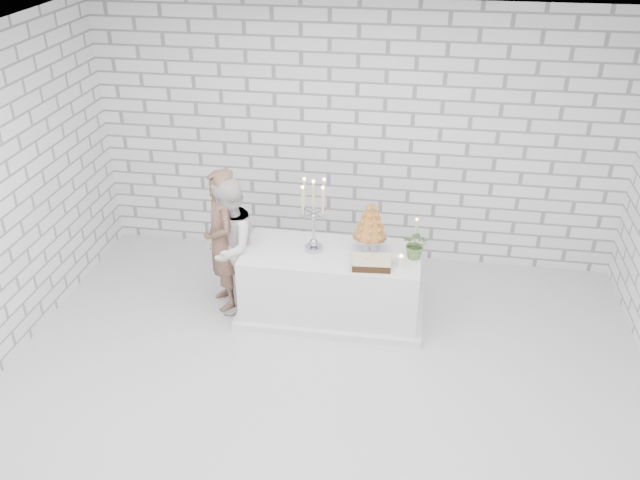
{
  "coord_description": "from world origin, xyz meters",
  "views": [
    {
      "loc": [
        0.75,
        -4.68,
        4.13
      ],
      "look_at": [
        -0.15,
        0.85,
        1.05
      ],
      "focal_mm": 37.77,
      "sensor_mm": 36.0,
      "label": 1
    }
  ],
  "objects_px": {
    "groom": "(222,241)",
    "cake_table": "(331,284)",
    "candelabra": "(314,216)",
    "croquembouche": "(370,227)",
    "bride": "(229,247)"
  },
  "relations": [
    {
      "from": "croquembouche",
      "to": "bride",
      "type": "bearing_deg",
      "value": -174.8
    },
    {
      "from": "groom",
      "to": "candelabra",
      "type": "distance_m",
      "value": 1.03
    },
    {
      "from": "groom",
      "to": "bride",
      "type": "distance_m",
      "value": 0.11
    },
    {
      "from": "cake_table",
      "to": "candelabra",
      "type": "distance_m",
      "value": 0.79
    },
    {
      "from": "bride",
      "to": "candelabra",
      "type": "xyz_separation_m",
      "value": [
        0.88,
        0.05,
        0.4
      ]
    },
    {
      "from": "cake_table",
      "to": "croquembouche",
      "type": "distance_m",
      "value": 0.76
    },
    {
      "from": "groom",
      "to": "cake_table",
      "type": "bearing_deg",
      "value": 59.04
    },
    {
      "from": "candelabra",
      "to": "croquembouche",
      "type": "distance_m",
      "value": 0.58
    },
    {
      "from": "bride",
      "to": "candelabra",
      "type": "bearing_deg",
      "value": 91.98
    },
    {
      "from": "groom",
      "to": "croquembouche",
      "type": "distance_m",
      "value": 1.54
    },
    {
      "from": "groom",
      "to": "candelabra",
      "type": "height_order",
      "value": "groom"
    },
    {
      "from": "groom",
      "to": "bride",
      "type": "height_order",
      "value": "groom"
    },
    {
      "from": "groom",
      "to": "bride",
      "type": "relative_size",
      "value": 1.05
    },
    {
      "from": "cake_table",
      "to": "bride",
      "type": "relative_size",
      "value": 1.22
    },
    {
      "from": "groom",
      "to": "croquembouche",
      "type": "bearing_deg",
      "value": 63.03
    }
  ]
}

